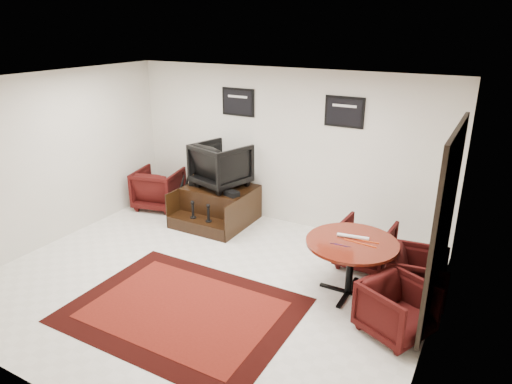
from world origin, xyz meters
TOP-DOWN VIEW (x-y plane):
  - ground at (0.00, 0.00)m, footprint 6.00×6.00m
  - room_shell at (0.41, 0.12)m, footprint 6.02×5.02m
  - area_rug at (0.15, -0.71)m, footprint 2.86×2.14m
  - shine_podium at (-1.02, 1.91)m, footprint 1.26×1.29m
  - shine_chair at (-1.02, 2.05)m, footprint 1.07×1.04m
  - shoes_pair at (-1.47, 1.89)m, footprint 0.24×0.27m
  - polish_kit at (-0.59, 1.70)m, footprint 0.29×0.24m
  - umbrella_black at (-1.76, 1.71)m, footprint 0.33×0.13m
  - umbrella_hooked at (-1.77, 1.87)m, footprint 0.33×0.12m
  - armchair_side at (-2.44, 1.91)m, footprint 1.00×0.96m
  - meeting_table at (1.90, 0.71)m, footprint 1.22×1.22m
  - table_chair_back at (1.86, 1.58)m, footprint 0.79×0.75m
  - table_chair_window at (2.72, 1.00)m, footprint 0.79×0.83m
  - table_chair_corner at (2.65, 0.14)m, footprint 0.93×0.95m
  - paper_roll at (1.88, 0.79)m, footprint 0.42×0.11m
  - table_clutter at (1.97, 0.71)m, footprint 0.57×0.31m

SIDE VIEW (x-z plane):
  - ground at x=0.00m, z-range 0.00..0.00m
  - area_rug at x=0.15m, z-range 0.00..0.01m
  - shine_podium at x=-1.02m, z-range -0.02..0.62m
  - table_chair_corner at x=2.65m, z-range 0.00..0.75m
  - table_chair_window at x=2.72m, z-range 0.00..0.77m
  - table_chair_back at x=1.86m, z-range 0.00..0.78m
  - armchair_side at x=-2.44m, z-range 0.00..0.87m
  - umbrella_hooked at x=-1.77m, z-range 0.00..0.88m
  - umbrella_black at x=-1.76m, z-range 0.00..0.90m
  - polish_kit at x=-0.59m, z-range 0.65..0.73m
  - shoes_pair at x=-1.47m, z-range 0.65..0.74m
  - meeting_table at x=1.90m, z-range 0.30..1.10m
  - table_clutter at x=1.97m, z-range 0.80..0.81m
  - paper_roll at x=1.88m, z-range 0.80..0.85m
  - shine_chair at x=-1.02m, z-range 0.65..1.55m
  - room_shell at x=0.41m, z-range 0.38..3.19m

